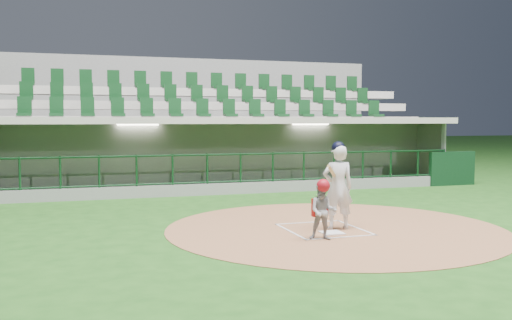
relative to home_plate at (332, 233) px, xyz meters
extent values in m
plane|color=#1A4614|center=(0.00, 0.70, -0.02)|extent=(120.00, 120.00, 0.00)
cylinder|color=brown|center=(0.30, 0.50, -0.02)|extent=(7.20, 7.20, 0.01)
cube|color=silver|center=(0.00, 0.00, 0.00)|extent=(0.43, 0.43, 0.02)
cube|color=silver|center=(-0.75, 0.40, 0.00)|extent=(0.05, 1.80, 0.01)
cube|color=silver|center=(0.75, 0.40, 0.00)|extent=(0.05, 1.80, 0.01)
cube|color=silver|center=(0.00, 1.25, 0.00)|extent=(1.55, 0.05, 0.01)
cube|color=silver|center=(0.00, -0.45, 0.00)|extent=(1.55, 0.05, 0.01)
cube|color=slate|center=(0.00, 8.20, -0.57)|extent=(15.00, 3.00, 0.10)
cube|color=gray|center=(0.00, 9.80, 0.83)|extent=(15.00, 0.20, 2.70)
cube|color=#ADA899|center=(0.00, 9.68, 1.08)|extent=(13.50, 0.04, 0.90)
cube|color=slate|center=(7.50, 8.20, 0.83)|extent=(0.20, 3.00, 2.70)
cube|color=#A5A195|center=(0.00, 7.95, 2.28)|extent=(15.40, 3.50, 0.20)
cube|color=slate|center=(0.00, 6.65, 0.13)|extent=(15.00, 0.15, 0.40)
cube|color=black|center=(0.00, 6.65, 1.70)|extent=(15.00, 0.01, 0.95)
cube|color=brown|center=(0.00, 9.25, -0.30)|extent=(12.75, 0.40, 0.45)
cube|color=white|center=(-3.00, 8.20, 2.15)|extent=(1.30, 0.35, 0.04)
cube|color=white|center=(3.00, 8.20, 2.15)|extent=(1.30, 0.35, 0.04)
cube|color=black|center=(7.80, 6.60, 0.58)|extent=(1.80, 0.18, 1.20)
imported|color=#9D1010|center=(-5.56, 9.07, 0.25)|extent=(1.12, 0.84, 1.54)
imported|color=#B31317|center=(-2.98, 9.14, 0.41)|extent=(1.14, 0.60, 1.86)
imported|color=#A81412|center=(2.08, 8.91, 0.39)|extent=(1.04, 0.85, 1.83)
imported|color=#B21613|center=(5.43, 9.01, 0.24)|extent=(1.42, 0.45, 1.53)
cube|color=gray|center=(0.00, 11.45, 1.13)|extent=(17.00, 6.50, 2.50)
cube|color=#9B958C|center=(0.00, 9.95, 2.28)|extent=(16.60, 0.95, 0.30)
cube|color=#9F9990|center=(0.00, 10.90, 2.83)|extent=(16.60, 0.95, 0.30)
cube|color=#ABA49A|center=(0.00, 11.85, 3.38)|extent=(16.60, 0.95, 0.30)
cube|color=slate|center=(0.00, 14.80, 2.50)|extent=(17.00, 0.25, 5.05)
imported|color=silver|center=(0.31, 0.37, 0.88)|extent=(0.71, 0.53, 1.78)
sphere|color=black|center=(0.31, 0.37, 1.71)|extent=(0.28, 0.28, 0.28)
cylinder|color=tan|center=(0.06, 0.12, 1.23)|extent=(0.58, 0.79, 0.39)
imported|color=#939399|center=(-0.44, -0.52, 0.54)|extent=(0.65, 0.59, 1.10)
sphere|color=maroon|center=(-0.44, -0.52, 1.04)|extent=(0.26, 0.26, 0.26)
cube|color=#9D1011|center=(-0.44, -0.37, 0.60)|extent=(0.32, 0.10, 0.35)
camera|label=1|loc=(-4.97, -10.45, 2.29)|focal=40.00mm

